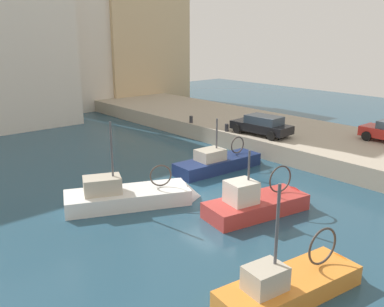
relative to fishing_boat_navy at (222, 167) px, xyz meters
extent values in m
plane|color=navy|center=(-3.40, -2.51, -0.11)|extent=(80.00, 80.00, 0.00)
cube|color=#ADA08C|center=(8.10, -2.51, 0.49)|extent=(9.00, 56.00, 1.20)
cube|color=navy|center=(-0.31, 0.02, -0.11)|extent=(5.86, 2.06, 1.53)
cone|color=navy|center=(2.91, -0.19, -0.11)|extent=(1.00, 1.59, 1.53)
cube|color=#896B4C|center=(-0.31, 0.02, 0.57)|extent=(5.62, 1.91, 0.08)
cube|color=#B7AD99|center=(-0.94, 0.06, 0.97)|extent=(1.72, 1.34, 0.71)
cylinder|color=#4C4C51|center=(-0.45, 0.03, 1.86)|extent=(0.10, 0.10, 2.58)
torus|color=#3F3833|center=(1.30, -0.08, 1.23)|extent=(1.10, 0.15, 1.10)
sphere|color=white|center=(-1.98, 1.06, 0.11)|extent=(0.32, 0.32, 0.32)
cube|color=white|center=(-7.47, -0.94, -0.11)|extent=(6.35, 4.31, 1.52)
cone|color=white|center=(-4.39, -2.30, -0.11)|extent=(1.57, 2.05, 1.85)
cube|color=#896B4C|center=(-7.47, -0.94, 0.57)|extent=(6.07, 4.06, 0.08)
cube|color=#B7AD99|center=(-8.57, -0.46, 1.03)|extent=(2.08, 1.76, 0.85)
cylinder|color=#4C4C51|center=(-8.08, -0.68, 2.35)|extent=(0.10, 0.10, 3.56)
torus|color=#3F3833|center=(-5.93, -1.62, 1.24)|extent=(1.07, 0.53, 1.13)
sphere|color=white|center=(-8.68, 0.82, 0.11)|extent=(0.32, 0.32, 0.32)
cube|color=orange|center=(-7.64, -10.80, -0.11)|extent=(5.30, 2.35, 1.36)
cone|color=orange|center=(-4.75, -11.20, -0.11)|extent=(1.10, 1.61, 1.50)
cube|color=#B2A893|center=(-7.64, -10.80, 0.50)|extent=(5.08, 2.19, 0.08)
cube|color=#B7AD99|center=(-8.73, -10.65, 0.94)|extent=(1.35, 1.09, 0.81)
cylinder|color=#4C4C51|center=(-8.36, -10.70, 2.22)|extent=(0.10, 0.10, 3.44)
torus|color=#3F3833|center=(-6.22, -11.00, 1.28)|extent=(1.34, 0.26, 1.34)
sphere|color=white|center=(-9.04, -9.68, 0.09)|extent=(0.32, 0.32, 0.32)
cube|color=#BC3833|center=(-3.48, -5.81, -0.11)|extent=(5.29, 2.77, 1.51)
cone|color=#BC3833|center=(-0.66, -6.32, -0.11)|extent=(1.19, 1.84, 1.71)
cube|color=#9E7A51|center=(-3.48, -5.81, 0.57)|extent=(5.06, 2.59, 0.08)
cube|color=beige|center=(-4.37, -5.64, 1.14)|extent=(1.47, 1.39, 1.06)
cylinder|color=#4C4C51|center=(-4.00, -5.71, 1.81)|extent=(0.10, 0.10, 2.49)
torus|color=#3F3833|center=(-2.10, -6.06, 1.36)|extent=(1.36, 0.33, 1.36)
sphere|color=white|center=(-4.77, -4.51, 0.11)|extent=(0.32, 0.32, 0.32)
cylinder|color=black|center=(9.07, -4.61, 1.41)|extent=(0.22, 0.64, 0.64)
cylinder|color=black|center=(10.79, -4.61, 1.41)|extent=(0.22, 0.64, 0.64)
cube|color=black|center=(5.03, 1.15, 1.64)|extent=(2.04, 4.47, 0.57)
cube|color=#384756|center=(5.05, 0.94, 2.20)|extent=(1.70, 2.54, 0.56)
cylinder|color=black|center=(4.06, 2.57, 1.41)|extent=(0.26, 0.65, 0.64)
cylinder|color=black|center=(5.80, 2.69, 1.41)|extent=(0.26, 0.65, 0.64)
cylinder|color=black|center=(4.27, -0.39, 1.41)|extent=(0.26, 0.65, 0.64)
cylinder|color=black|center=(6.01, -0.27, 1.41)|extent=(0.26, 0.65, 0.64)
cylinder|color=#2D2D33|center=(3.95, 3.49, 1.36)|extent=(0.28, 0.28, 0.55)
cylinder|color=#2D2D33|center=(3.95, 7.49, 1.36)|extent=(0.28, 0.28, 0.55)
cube|color=#D1B284|center=(11.29, 25.82, 6.82)|extent=(10.60, 6.85, 13.86)
cube|color=silver|center=(-4.57, 22.03, 6.12)|extent=(8.81, 7.98, 12.48)
camera|label=1|loc=(-17.76, -17.67, 8.18)|focal=39.43mm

